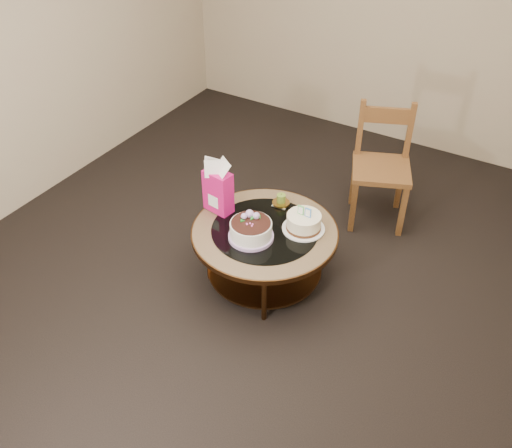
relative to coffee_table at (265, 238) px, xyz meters
The scene contains 8 objects.
ground 0.38m from the coffee_table, 164.05° to the left, with size 5.00×5.00×0.00m, color black.
room_walls 1.16m from the coffee_table, 164.05° to the left, with size 4.52×5.02×2.61m.
coffee_table is the anchor object (origin of this frame).
decorated_cake 0.19m from the coffee_table, 105.80° to the right, with size 0.31×0.31×0.18m.
cream_cake 0.30m from the coffee_table, 31.50° to the left, with size 0.29×0.29×0.19m.
gift_bag 0.49m from the coffee_table, behind, with size 0.22×0.17×0.41m.
pillar_candle 0.34m from the coffee_table, 98.38° to the left, with size 0.13×0.13×0.10m.
dining_chair 1.22m from the coffee_table, 70.58° to the left, with size 0.59×0.59×0.97m.
Camera 1 is at (1.53, -2.67, 2.89)m, focal length 40.00 mm.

